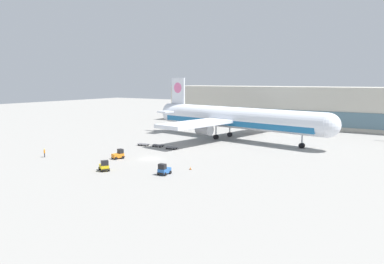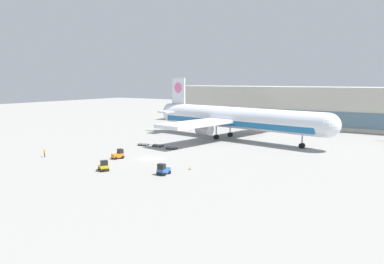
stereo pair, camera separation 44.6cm
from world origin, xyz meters
The scene contains 11 objects.
ground_plane centered at (0.00, 0.00, 0.00)m, with size 400.00×400.00×0.00m, color gray.
terminal_building centered at (4.19, 73.78, 6.99)m, with size 90.00×18.20×14.00m.
airplane_main centered at (3.11, 32.64, 5.84)m, with size 57.69×48.66×17.00m.
baggage_tug_foreground centered at (-0.25, -12.80, 0.88)m, with size 2.81×2.58×2.00m.
baggage_tug_mid centered at (10.53, -9.25, 0.88)m, with size 1.76×2.53×2.00m.
baggage_tug_far centered at (-5.48, -3.58, 0.88)m, with size 2.25×2.75×2.00m.
baggage_dolly_lead centered at (-11.15, 11.25, 0.39)m, with size 3.75×1.72×0.48m.
baggage_dolly_second centered at (-7.17, 12.06, 0.39)m, with size 3.75×1.72×0.48m.
baggage_dolly_third centered at (-2.48, 11.23, 0.39)m, with size 3.75×1.72×0.48m.
ground_crew_near centered at (-19.84, -10.94, 1.09)m, with size 0.42×0.44×1.83m.
traffic_cone_near centered at (12.42, -3.62, 0.29)m, with size 0.40×0.40×0.59m.
Camera 1 is at (48.62, -60.09, 16.29)m, focal length 35.00 mm.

